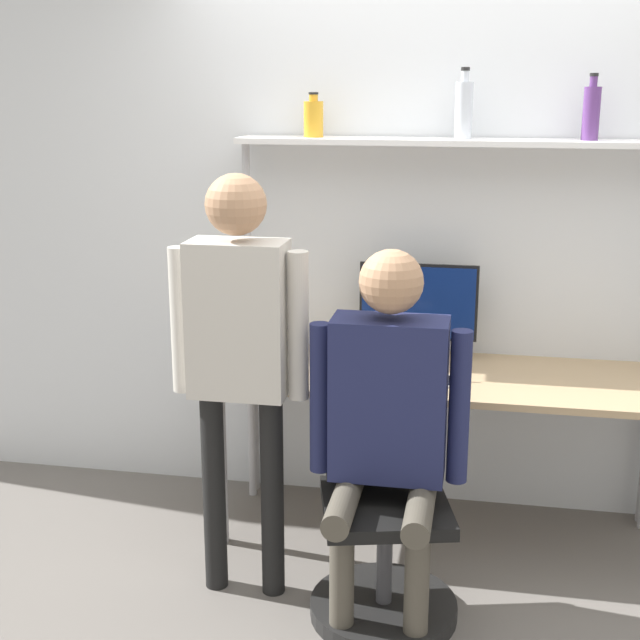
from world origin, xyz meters
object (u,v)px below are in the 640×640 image
object	(u,v)px
person_standing	(239,336)
bottle_clear	(464,109)
cell_phone	(443,381)
person_seated	(387,409)
monitor	(418,307)
office_chair	(383,542)
laptop	(386,366)
bottle_amber	(314,118)
bottle_purple	(591,112)

from	to	relation	value
person_standing	bottle_clear	distance (m)	1.38
cell_phone	person_seated	distance (m)	0.62
monitor	office_chair	bearing A→B (deg)	-92.81
laptop	person_standing	xyz separation A→B (m)	(-0.50, -0.50, 0.25)
bottle_amber	person_seated	bearing A→B (deg)	-63.76
monitor	person_standing	size ratio (longest dim) A/B	0.32
monitor	person_seated	xyz separation A→B (m)	(-0.03, -0.89, -0.16)
office_chair	bottle_amber	xyz separation A→B (m)	(-0.44, 0.86, 1.53)
laptop	person_seated	size ratio (longest dim) A/B	0.22
bottle_clear	monitor	bearing A→B (deg)	-176.18
person_seated	bottle_purple	bearing A→B (deg)	51.64
cell_phone	office_chair	bearing A→B (deg)	-108.13
cell_phone	bottle_clear	size ratio (longest dim) A/B	0.51
monitor	laptop	bearing A→B (deg)	-108.22
laptop	office_chair	world-z (taller)	laptop
person_seated	bottle_amber	bearing A→B (deg)	116.24
office_chair	person_standing	world-z (taller)	person_standing
laptop	cell_phone	world-z (taller)	laptop
monitor	laptop	xyz separation A→B (m)	(-0.10, -0.31, -0.18)
laptop	bottle_amber	world-z (taller)	bottle_amber
person_standing	bottle_amber	size ratio (longest dim) A/B	8.69
person_standing	bottle_purple	bearing A→B (deg)	32.47
monitor	bottle_purple	bearing A→B (deg)	0.93
bottle_amber	bottle_purple	bearing A→B (deg)	0.00
person_seated	bottle_purple	world-z (taller)	bottle_purple
office_chair	person_seated	xyz separation A→B (m)	(0.01, -0.04, 0.55)
monitor	laptop	distance (m)	0.38
laptop	office_chair	size ratio (longest dim) A/B	0.33
office_chair	bottle_purple	bearing A→B (deg)	49.87
person_standing	office_chair	bearing A→B (deg)	-4.43
cell_phone	person_seated	world-z (taller)	person_seated
office_chair	bottle_purple	distance (m)	1.93
cell_phone	office_chair	xyz separation A→B (m)	(-0.18, -0.54, -0.47)
laptop	office_chair	distance (m)	0.75
cell_phone	bottle_clear	bearing A→B (deg)	84.55
person_standing	bottle_amber	distance (m)	1.12
monitor	person_standing	distance (m)	1.01
cell_phone	bottle_purple	bearing A→B (deg)	30.12
monitor	bottle_clear	distance (m)	0.88
person_standing	bottle_clear	xyz separation A→B (m)	(0.77, 0.82, 0.80)
monitor	office_chair	size ratio (longest dim) A/B	0.57
laptop	person_standing	world-z (taller)	person_standing
person_standing	cell_phone	bearing A→B (deg)	34.15
bottle_clear	person_seated	bearing A→B (deg)	-102.37
monitor	bottle_amber	xyz separation A→B (m)	(-0.48, 0.01, 0.82)
cell_phone	person_standing	world-z (taller)	person_standing
monitor	person_seated	size ratio (longest dim) A/B	0.37
bottle_clear	cell_phone	bearing A→B (deg)	-95.45
person_seated	monitor	bearing A→B (deg)	87.96
person_seated	bottle_purple	xyz separation A→B (m)	(0.72, 0.90, 1.01)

